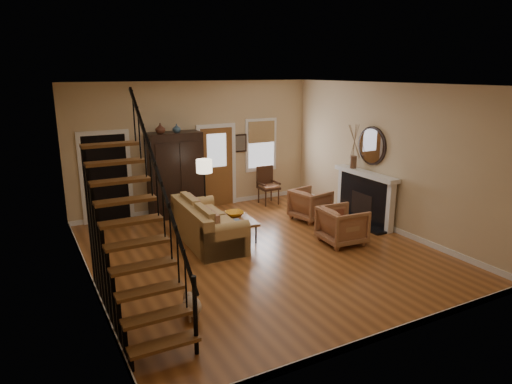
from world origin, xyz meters
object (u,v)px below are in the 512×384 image
sofa (208,223)px  coffee_table (236,228)px  armoire (175,175)px  armchair_left (342,225)px  floor_lamp (205,193)px  side_chair (269,186)px  armchair_right (310,204)px

sofa → coffee_table: 0.66m
armoire → armchair_left: armoire is taller
sofa → floor_lamp: 1.10m
armchair_left → floor_lamp: (-2.14, 2.36, 0.41)m
sofa → side_chair: bearing=39.0°
armchair_left → sofa: bearing=64.7°
coffee_table → side_chair: 2.76m
armoire → floor_lamp: (0.32, -1.15, -0.25)m
armoire → side_chair: (2.55, -0.20, -0.54)m
armoire → side_chair: bearing=-4.5°
armoire → armchair_left: (2.46, -3.51, -0.66)m
floor_lamp → armoire: bearing=105.5°
sofa → armchair_right: 2.82m
armchair_right → armchair_left: bearing=157.1°
armchair_right → floor_lamp: size_ratio=0.52×
sofa → side_chair: 3.21m
armchair_left → armchair_right: 1.68m
coffee_table → side_chair: size_ratio=1.14×
armoire → armchair_right: (2.79, -1.86, -0.67)m
sofa → armoire: bearing=91.8°
coffee_table → side_chair: bearing=45.1°
armchair_left → armchair_right: bearing=-7.4°
floor_lamp → side_chair: (2.23, 0.95, -0.29)m
coffee_table → floor_lamp: (-0.30, 1.00, 0.57)m
coffee_table → armchair_left: 2.30m
sofa → side_chair: size_ratio=2.19×
armoire → side_chair: 2.61m
coffee_table → floor_lamp: floor_lamp is taller
floor_lamp → side_chair: size_ratio=1.56×
sofa → side_chair: (2.57, 1.92, 0.09)m
sofa → armchair_right: sofa is taller
sofa → armchair_right: (2.80, 0.26, -0.04)m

